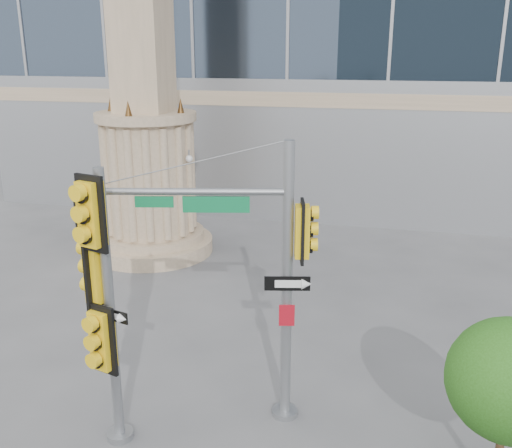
# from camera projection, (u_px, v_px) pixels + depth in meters

# --- Properties ---
(ground) EXTENTS (120.00, 120.00, 0.00)m
(ground) POSITION_uv_depth(u_px,v_px,m) (249.00, 424.00, 11.42)
(ground) COLOR #545456
(ground) RESTS_ON ground
(monument) EXTENTS (4.40, 4.40, 16.60)m
(monument) POSITION_uv_depth(u_px,v_px,m) (145.00, 100.00, 19.51)
(monument) COLOR tan
(monument) RESTS_ON ground
(main_signal_pole) EXTENTS (4.32, 1.36, 5.65)m
(main_signal_pole) POSITION_uv_depth(u_px,v_px,m) (233.00, 254.00, 10.69)
(main_signal_pole) COLOR slate
(main_signal_pole) RESTS_ON ground
(secondary_signal_pole) EXTENTS (0.92, 0.83, 5.31)m
(secondary_signal_pole) POSITION_uv_depth(u_px,v_px,m) (101.00, 291.00, 10.03)
(secondary_signal_pole) COLOR slate
(secondary_signal_pole) RESTS_ON ground
(street_tree) EXTENTS (2.05, 2.00, 3.19)m
(street_tree) POSITION_uv_depth(u_px,v_px,m) (511.00, 385.00, 9.03)
(street_tree) COLOR tan
(street_tree) RESTS_ON ground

